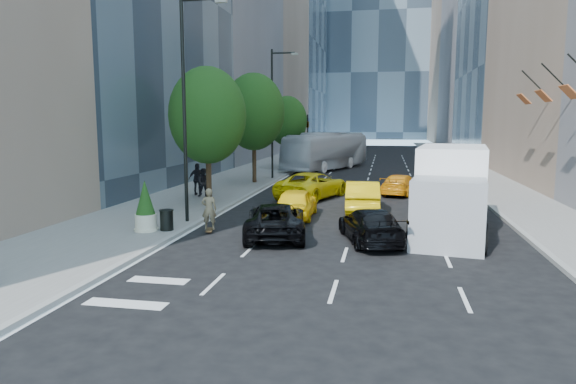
% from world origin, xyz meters
% --- Properties ---
extents(ground, '(160.00, 160.00, 0.00)m').
position_xyz_m(ground, '(0.00, 0.00, 0.00)').
color(ground, black).
rests_on(ground, ground).
extents(sidewalk_left, '(6.00, 120.00, 0.15)m').
position_xyz_m(sidewalk_left, '(-9.00, 30.00, 0.07)').
color(sidewalk_left, slate).
rests_on(sidewalk_left, ground).
extents(sidewalk_right, '(4.00, 120.00, 0.15)m').
position_xyz_m(sidewalk_right, '(10.00, 30.00, 0.07)').
color(sidewalk_right, slate).
rests_on(sidewalk_right, ground).
extents(tower_right_far, '(20.00, 24.00, 50.00)m').
position_xyz_m(tower_right_far, '(22.00, 98.00, 25.00)').
color(tower_right_far, '#88715E').
rests_on(tower_right_far, ground).
extents(lamp_near, '(2.13, 0.22, 10.00)m').
position_xyz_m(lamp_near, '(-6.32, 4.00, 5.81)').
color(lamp_near, black).
rests_on(lamp_near, sidewalk_left).
extents(lamp_far, '(2.13, 0.22, 10.00)m').
position_xyz_m(lamp_far, '(-6.32, 22.00, 5.81)').
color(lamp_far, black).
rests_on(lamp_far, sidewalk_left).
extents(tree_near, '(4.20, 4.20, 7.46)m').
position_xyz_m(tree_near, '(-7.20, 9.00, 4.97)').
color(tree_near, black).
rests_on(tree_near, sidewalk_left).
extents(tree_mid, '(4.50, 4.50, 7.99)m').
position_xyz_m(tree_mid, '(-7.20, 19.00, 5.32)').
color(tree_mid, black).
rests_on(tree_mid, sidewalk_left).
extents(tree_far, '(3.90, 3.90, 6.92)m').
position_xyz_m(tree_far, '(-7.20, 32.00, 4.62)').
color(tree_far, black).
rests_on(tree_far, sidewalk_left).
extents(traffic_signal, '(2.48, 0.53, 5.20)m').
position_xyz_m(traffic_signal, '(-6.40, 40.00, 4.23)').
color(traffic_signal, black).
rests_on(traffic_signal, sidewalk_left).
extents(facade_flags, '(1.85, 13.30, 2.05)m').
position_xyz_m(facade_flags, '(10.64, 10.00, 6.18)').
color(facade_flags, black).
rests_on(facade_flags, ground).
extents(skateboarder, '(0.72, 0.56, 1.76)m').
position_xyz_m(skateboarder, '(-4.94, 2.60, 0.88)').
color(skateboarder, '#7A6B4C').
rests_on(skateboarder, ground).
extents(black_sedan_lincoln, '(3.21, 5.39, 1.40)m').
position_xyz_m(black_sedan_lincoln, '(-2.00, 2.27, 0.70)').
color(black_sedan_lincoln, black).
rests_on(black_sedan_lincoln, ground).
extents(black_sedan_mercedes, '(3.04, 4.96, 1.34)m').
position_xyz_m(black_sedan_mercedes, '(1.83, 2.05, 0.67)').
color(black_sedan_mercedes, black).
rests_on(black_sedan_mercedes, ground).
extents(taxi_a, '(1.85, 4.36, 1.47)m').
position_xyz_m(taxi_a, '(-1.88, 6.50, 0.74)').
color(taxi_a, yellow).
rests_on(taxi_a, ground).
extents(taxi_b, '(1.95, 4.93, 1.60)m').
position_xyz_m(taxi_b, '(1.20, 9.00, 0.80)').
color(taxi_b, gold).
rests_on(taxi_b, ground).
extents(taxi_c, '(4.42, 6.25, 1.58)m').
position_xyz_m(taxi_c, '(-2.00, 13.00, 0.79)').
color(taxi_c, yellow).
rests_on(taxi_c, ground).
extents(taxi_d, '(2.90, 4.77, 1.29)m').
position_xyz_m(taxi_d, '(3.33, 15.50, 0.65)').
color(taxi_d, orange).
rests_on(taxi_d, ground).
extents(city_bus, '(7.14, 13.03, 3.56)m').
position_xyz_m(city_bus, '(-3.20, 31.27, 1.78)').
color(city_bus, silver).
rests_on(city_bus, ground).
extents(box_truck, '(3.81, 7.87, 3.61)m').
position_xyz_m(box_truck, '(5.05, 4.34, 1.84)').
color(box_truck, white).
rests_on(box_truck, ground).
extents(pedestrian_a, '(0.98, 0.85, 1.72)m').
position_xyz_m(pedestrian_a, '(-8.31, 11.28, 1.01)').
color(pedestrian_a, black).
rests_on(pedestrian_a, sidewalk_left).
extents(pedestrian_b, '(1.18, 0.55, 1.96)m').
position_xyz_m(pedestrian_b, '(-8.96, 11.94, 1.13)').
color(pedestrian_b, black).
rests_on(pedestrian_b, sidewalk_left).
extents(trash_can, '(0.55, 0.55, 0.83)m').
position_xyz_m(trash_can, '(-6.60, 2.00, 0.56)').
color(trash_can, black).
rests_on(trash_can, sidewalk_left).
extents(planter_shrub, '(0.88, 0.88, 2.12)m').
position_xyz_m(planter_shrub, '(-7.41, 1.74, 1.16)').
color(planter_shrub, beige).
rests_on(planter_shrub, sidewalk_left).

